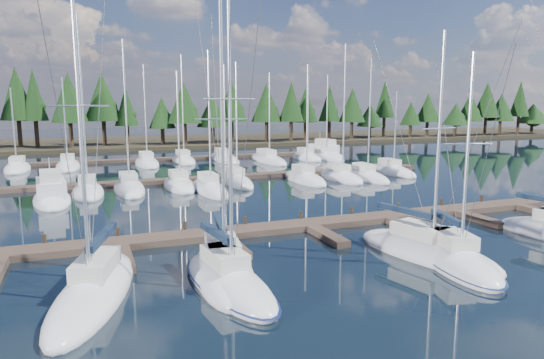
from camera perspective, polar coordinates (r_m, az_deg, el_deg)
name	(u,v)px	position (r m, az deg, el deg)	size (l,w,h in m)	color
ground	(250,196)	(43.49, -2.66, -1.92)	(260.00, 260.00, 0.00)	black
far_shore	(155,142)	(101.70, -13.55, 4.32)	(220.00, 30.00, 0.60)	black
main_dock	(311,227)	(32.00, 4.63, -5.58)	(44.00, 6.13, 0.90)	#47372C
back_docks	(200,167)	(62.10, -8.44, 1.49)	(50.00, 21.80, 0.40)	#47372C
front_sailboat_0	(94,291)	(22.58, -20.17, -12.24)	(5.34, 10.27, 14.81)	silver
front_sailboat_1	(228,282)	(22.37, -5.18, -11.88)	(3.69, 8.85, 15.29)	silver
front_sailboat_2	(224,270)	(23.92, -5.72, -10.51)	(4.24, 9.45, 13.69)	silver
front_sailboat_3	(425,251)	(27.90, 17.57, -8.05)	(4.92, 9.54, 12.64)	silver
front_sailboat_4	(456,261)	(26.76, 20.87, -8.96)	(4.66, 8.23, 11.44)	silver
back_sailboat_rows	(216,170)	(58.18, -6.60, 1.09)	(44.89, 33.53, 16.52)	silver
motor_yacht_left	(52,196)	(44.74, -24.49, -1.79)	(3.67, 9.07, 4.43)	silver
motor_yacht_right	(324,153)	(75.28, 6.08, 3.08)	(4.88, 9.42, 4.49)	silver
tree_line	(142,106)	(91.24, -15.02, 8.34)	(186.62, 11.37, 13.73)	black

